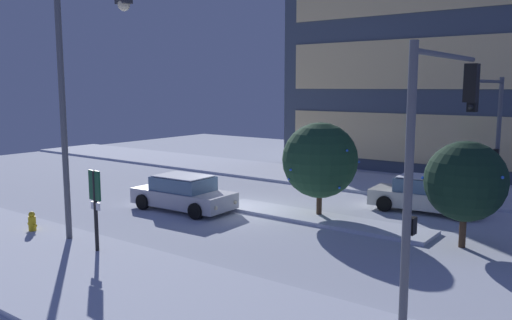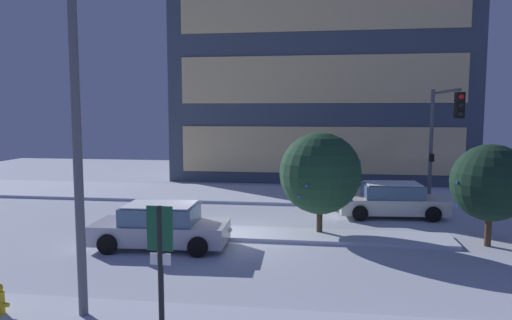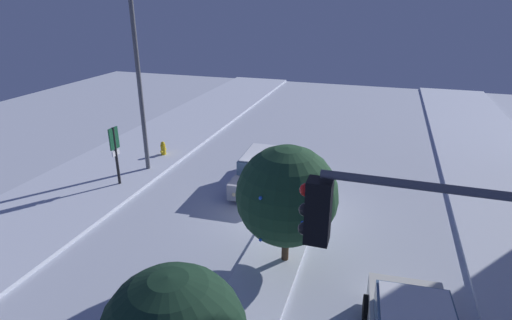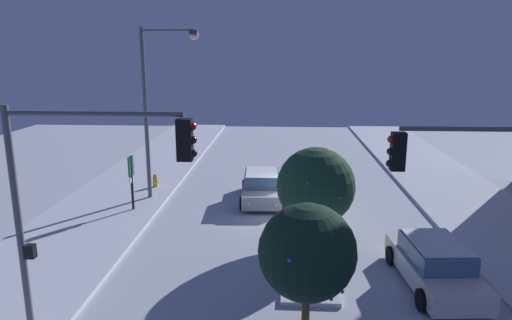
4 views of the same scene
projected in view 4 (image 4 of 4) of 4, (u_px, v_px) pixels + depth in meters
The scene contains 13 objects.
ground at pixel (291, 215), 21.32m from camera, with size 52.00×52.00×0.00m, color silver.
curb_strip_near at pixel (104, 210), 21.79m from camera, with size 52.00×5.20×0.14m, color silver.
curb_strip_far at pixel (487, 217), 20.82m from camera, with size 52.00×5.20×0.14m, color silver.
median_strip at pixel (304, 244), 17.97m from camera, with size 9.00×1.80×0.14m, color silver.
car_near at pixel (262, 187), 23.32m from camera, with size 4.67×2.25×1.49m.
car_far at pixel (434, 264), 14.78m from camera, with size 4.77×2.32×1.49m.
traffic_light_corner_near_right at pixel (84, 184), 11.23m from camera, with size 0.32×4.67×6.13m.
traffic_light_corner_far_right at pixel (496, 187), 11.96m from camera, with size 0.32×4.89×5.64m.
street_lamp_arched at pixel (159, 92), 22.27m from camera, with size 0.56×2.86×8.49m.
fire_hydrant at pixel (155, 182), 25.33m from camera, with size 0.48×0.26×0.84m.
parking_info_sign at pixel (131, 177), 21.37m from camera, with size 0.55×0.12×2.69m.
decorated_tree_median at pixel (316, 186), 17.64m from camera, with size 3.01×3.01×3.85m.
decorated_tree_left_of_median at pixel (307, 252), 12.14m from camera, with size 2.62×2.62×3.52m.
Camera 4 is at (20.25, -0.47, 7.33)m, focal length 32.41 mm.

